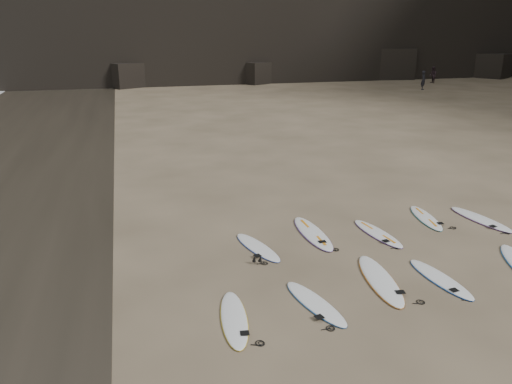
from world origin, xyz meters
The scene contains 12 objects.
ground centered at (0.00, 0.00, 0.00)m, with size 240.00×240.00×0.00m, color #897559.
surfboard_0 centered at (-4.44, -0.75, 0.04)m, with size 0.55×2.31×0.08m, color white.
surfboard_1 centered at (-2.50, -0.61, 0.04)m, with size 0.54×2.26×0.08m, color white.
surfboard_2 centered at (-0.52, 0.00, 0.05)m, with size 0.66×2.74×0.10m, color white.
surfboard_3 centered at (0.97, -0.34, 0.04)m, with size 0.55×2.29×0.08m, color white.
surfboard_5 centered at (-2.98, 2.67, 0.04)m, with size 0.54×2.25×0.08m, color white.
surfboard_6 centered at (-1.08, 3.21, 0.05)m, with size 0.66×2.75×0.10m, color white.
surfboard_7 centered at (0.84, 2.70, 0.04)m, with size 0.57×2.37×0.09m, color white.
surfboard_8 centered at (3.02, 3.47, 0.04)m, with size 0.55×2.29×0.08m, color white.
surfboard_9 centered at (4.69, 2.88, 0.05)m, with size 0.61×2.53×0.09m, color white.
person_a centered at (22.89, 34.76, 0.93)m, with size 0.68×0.44×1.86m, color black.
person_b centered at (27.44, 39.95, 0.89)m, with size 0.87×0.68×1.78m, color black.
Camera 1 is at (-6.41, -9.96, 6.07)m, focal length 35.00 mm.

